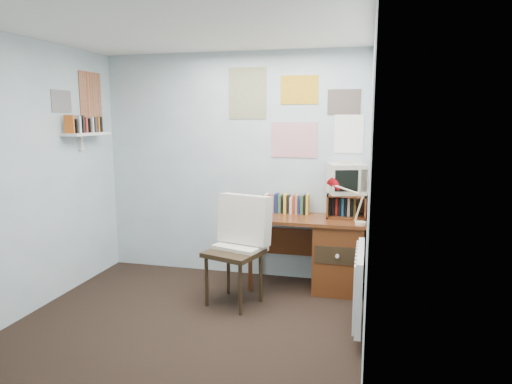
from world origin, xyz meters
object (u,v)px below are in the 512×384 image
at_px(radiator, 360,285).
at_px(wall_shelf, 87,134).
at_px(desk_lamp, 361,205).
at_px(desk_chair, 234,253).
at_px(crt_tv, 347,177).
at_px(tv_riser, 347,206).
at_px(desk, 333,252).

distance_m(radiator, wall_shelf, 3.15).
distance_m(desk_lamp, radiator, 0.91).
bearing_deg(desk_chair, crt_tv, 54.01).
bearing_deg(radiator, desk_lamp, 91.55).
bearing_deg(wall_shelf, tv_riser, 10.32).
relative_size(desk, desk_chair, 1.17).
xyz_separation_m(desk, desk_chair, (-0.90, -0.61, 0.11)).
bearing_deg(wall_shelf, desk_chair, -7.80).
height_order(desk, wall_shelf, wall_shelf).
height_order(desk, radiator, desk).
bearing_deg(desk, radiator, -72.76).
bearing_deg(desk_chair, tv_riser, 52.90).
distance_m(desk, desk_lamp, 0.64).
relative_size(desk_lamp, crt_tv, 1.10).
relative_size(crt_tv, radiator, 0.45).
relative_size(tv_riser, radiator, 0.50).
xyz_separation_m(desk_chair, wall_shelf, (-1.67, 0.23, 1.11)).
xyz_separation_m(desk, tv_riser, (0.12, 0.11, 0.48)).
bearing_deg(desk_lamp, desk_chair, -173.03).
bearing_deg(desk_lamp, crt_tv, 104.23).
xyz_separation_m(desk_chair, crt_tv, (1.00, 0.74, 0.67)).
bearing_deg(wall_shelf, desk, 8.40).
relative_size(desk, tv_riser, 3.00).
xyz_separation_m(desk_lamp, tv_riser, (-0.15, 0.30, -0.07)).
relative_size(desk_lamp, tv_riser, 0.98).
distance_m(desk_lamp, wall_shelf, 2.92).
relative_size(desk_chair, radiator, 1.28).
xyz_separation_m(tv_riser, wall_shelf, (-2.69, -0.49, 0.74)).
relative_size(radiator, wall_shelf, 1.29).
distance_m(desk_chair, tv_riser, 1.30).
bearing_deg(radiator, desk, 107.24).
distance_m(desk_chair, desk_lamp, 1.32).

